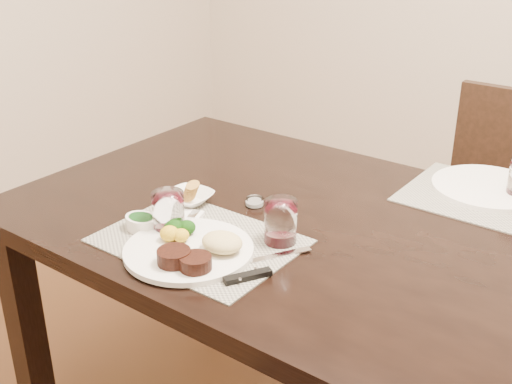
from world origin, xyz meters
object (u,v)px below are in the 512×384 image
Objects in this scene: steak_knife at (256,271)px; cracker_bowl at (189,197)px; chair_far at (495,203)px; dinner_plate at (192,249)px; far_plate at (488,187)px; wine_glass_near at (281,224)px.

cracker_bowl is at bearing -176.49° from steak_knife.
chair_far is 1.20m from cracker_bowl.
chair_far reaches higher than steak_knife.
steak_knife is (0.17, 0.02, -0.01)m from dinner_plate.
far_plate is (0.62, 0.57, -0.01)m from cracker_bowl.
steak_knife is 2.31× the size of wine_glass_near.
dinner_plate reaches higher than steak_knife.
wine_glass_near is (-0.20, -1.08, 0.30)m from chair_far.
chair_far reaches higher than dinner_plate.
chair_far is 1.26m from steak_knife.
dinner_plate is at bearing -125.71° from wine_glass_near.
cracker_bowl is (-0.19, 0.20, 0.00)m from dinner_plate.
steak_knife is 1.88× the size of cracker_bowl.
wine_glass_near is (-0.04, 0.15, 0.04)m from steak_knife.
cracker_bowl is 1.23× the size of wine_glass_near.
cracker_bowl reaches higher than dinner_plate.
cracker_bowl is at bearing -137.21° from far_plate.
cracker_bowl is (-0.36, 0.18, 0.01)m from steak_knife.
steak_knife is at bearing -26.34° from cracker_bowl.
cracker_bowl reaches higher than steak_knife.
dinner_plate is 0.28m from cracker_bowl.
wine_glass_near reaches higher than dinner_plate.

